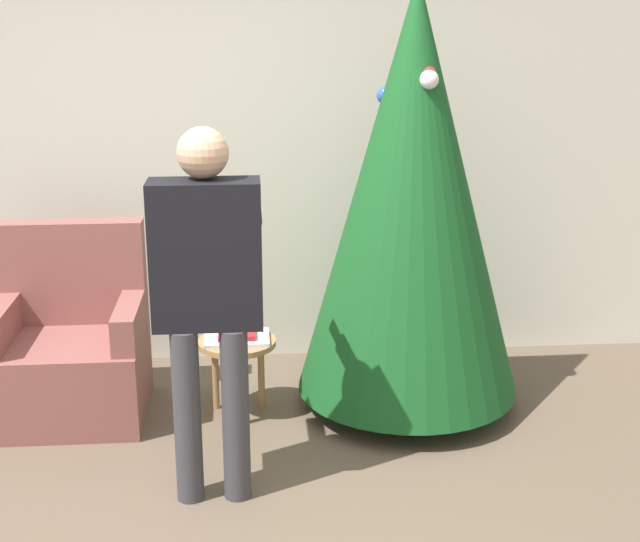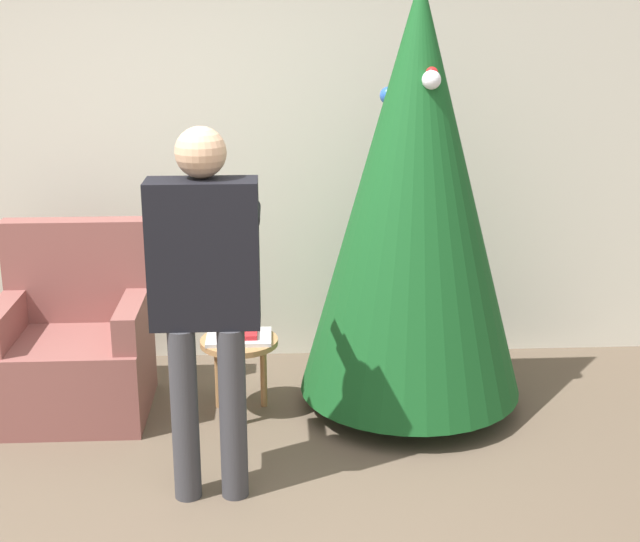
% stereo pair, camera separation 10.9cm
% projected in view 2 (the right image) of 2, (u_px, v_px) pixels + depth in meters
% --- Properties ---
extents(wall_back, '(8.00, 0.06, 2.70)m').
position_uv_depth(wall_back, '(219.00, 139.00, 5.23)').
color(wall_back, beige).
rests_on(wall_back, ground_plane).
extents(christmas_tree, '(1.18, 1.18, 2.26)m').
position_uv_depth(christmas_tree, '(415.00, 193.00, 4.55)').
color(christmas_tree, brown).
rests_on(christmas_tree, ground_plane).
extents(armchair, '(0.78, 0.69, 1.00)m').
position_uv_depth(armchair, '(74.00, 350.00, 4.75)').
color(armchair, brown).
rests_on(armchair, ground_plane).
extents(person_standing, '(0.47, 0.57, 1.64)m').
position_uv_depth(person_standing, '(205.00, 282.00, 3.76)').
color(person_standing, '#38383D').
rests_on(person_standing, ground_plane).
extents(side_stool, '(0.41, 0.41, 0.42)m').
position_uv_depth(side_stool, '(239.00, 350.00, 4.70)').
color(side_stool, '#A37547').
rests_on(side_stool, ground_plane).
extents(laptop, '(0.34, 0.25, 0.02)m').
position_uv_depth(laptop, '(239.00, 337.00, 4.68)').
color(laptop, silver).
rests_on(laptop, side_stool).
extents(book, '(0.19, 0.16, 0.02)m').
position_uv_depth(book, '(239.00, 333.00, 4.67)').
color(book, '#B21E23').
rests_on(book, laptop).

